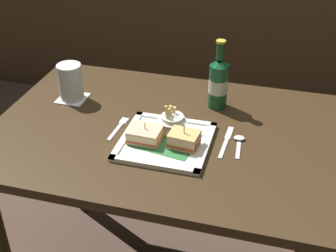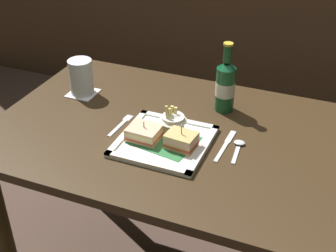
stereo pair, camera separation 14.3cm
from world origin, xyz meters
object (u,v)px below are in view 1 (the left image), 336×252
dining_table (170,162)px  fork (119,127)px  sandwich_half_right (184,140)px  beer_bottle (218,82)px  square_plate (166,142)px  sandwich_half_left (145,135)px  fries_cup (172,120)px  knife (226,140)px  water_glass (71,84)px  spoon (239,141)px

dining_table → fork: fork is taller
sandwich_half_right → beer_bottle: size_ratio=0.38×
square_plate → sandwich_half_right: bearing=-12.6°
sandwich_half_left → fries_cup: 0.10m
sandwich_half_right → fries_cup: bearing=127.2°
sandwich_half_right → fork: sandwich_half_right is taller
beer_bottle → knife: 0.24m
sandwich_half_left → beer_bottle: bearing=58.7°
water_glass → sandwich_half_right: bearing=-23.3°
fries_cup → spoon: fries_cup is taller
knife → spoon: (0.04, 0.00, 0.00)m
beer_bottle → spoon: bearing=-62.4°
square_plate → water_glass: size_ratio=2.10×
dining_table → knife: 0.23m
square_plate → water_glass: water_glass is taller
square_plate → sandwich_half_right: sandwich_half_right is taller
dining_table → water_glass: bearing=164.6°
knife → water_glass: bearing=168.2°
dining_table → fork: bearing=-170.2°
knife → fork: bearing=-177.4°
fries_cup → knife: size_ratio=0.54×
square_plate → fork: square_plate is taller
fries_cup → spoon: 0.22m
dining_table → water_glass: size_ratio=8.95×
fries_cup → knife: 0.18m
sandwich_half_left → spoon: sandwich_half_left is taller
fries_cup → knife: (0.17, 0.00, -0.05)m
fries_cup → knife: fries_cup is taller
sandwich_half_left → beer_bottle: beer_bottle is taller
sandwich_half_right → dining_table: bearing=126.4°
beer_bottle → fork: size_ratio=1.74×
square_plate → water_glass: bearing=155.2°
knife → dining_table: bearing=176.1°
square_plate → fries_cup: size_ratio=2.81×
dining_table → fork: size_ratio=8.25×
dining_table → sandwich_half_left: 0.19m
fries_cup → dining_table: bearing=122.5°
sandwich_half_right → fork: size_ratio=0.67×
sandwich_half_right → fork: (-0.23, 0.06, -0.03)m
dining_table → square_plate: square_plate is taller
dining_table → fries_cup: size_ratio=12.00×
water_glass → fork: 0.27m
square_plate → beer_bottle: 0.31m
sandwich_half_left → spoon: size_ratio=0.83×
beer_bottle → sandwich_half_left: bearing=-121.3°
beer_bottle → fork: bearing=-141.9°
fries_cup → beer_bottle: beer_bottle is taller
beer_bottle → fries_cup: bearing=-117.0°
dining_table → spoon: 0.26m
dining_table → spoon: bearing=-2.6°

